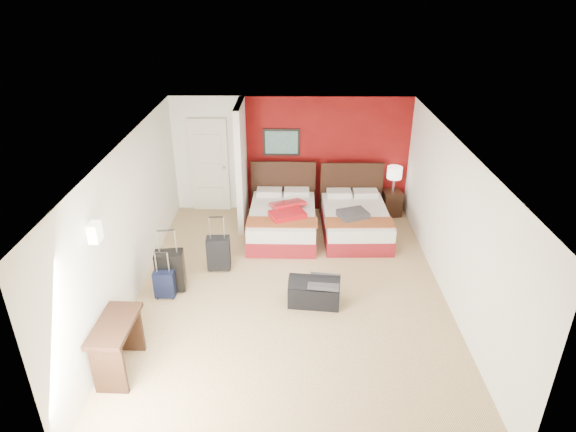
{
  "coord_description": "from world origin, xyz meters",
  "views": [
    {
      "loc": [
        0.0,
        -6.79,
        4.72
      ],
      "look_at": [
        -0.05,
        0.8,
        1.0
      ],
      "focal_mm": 30.92,
      "sensor_mm": 36.0,
      "label": 1
    }
  ],
  "objects_px": {
    "bed_left": "(283,223)",
    "desk": "(118,347)",
    "suitcase_black": "(171,272)",
    "nightstand": "(392,203)",
    "red_suitcase_open": "(288,210)",
    "suitcase_charcoal": "(219,254)",
    "duffel_bag": "(314,292)",
    "bed_right": "(355,223)",
    "table_lamp": "(394,179)",
    "suitcase_navy": "(165,285)"
  },
  "relations": [
    {
      "from": "bed_left",
      "to": "desk",
      "type": "distance_m",
      "value": 4.31
    },
    {
      "from": "nightstand",
      "to": "table_lamp",
      "type": "relative_size",
      "value": 0.96
    },
    {
      "from": "red_suitcase_open",
      "to": "duffel_bag",
      "type": "distance_m",
      "value": 2.26
    },
    {
      "from": "suitcase_charcoal",
      "to": "suitcase_navy",
      "type": "xyz_separation_m",
      "value": [
        -0.76,
        -0.86,
        -0.07
      ]
    },
    {
      "from": "bed_right",
      "to": "red_suitcase_open",
      "type": "bearing_deg",
      "value": -176.02
    },
    {
      "from": "table_lamp",
      "to": "duffel_bag",
      "type": "bearing_deg",
      "value": -118.96
    },
    {
      "from": "suitcase_charcoal",
      "to": "duffel_bag",
      "type": "relative_size",
      "value": 0.74
    },
    {
      "from": "nightstand",
      "to": "desk",
      "type": "xyz_separation_m",
      "value": [
        -4.4,
        -4.76,
        0.12
      ]
    },
    {
      "from": "red_suitcase_open",
      "to": "suitcase_navy",
      "type": "distance_m",
      "value": 2.85
    },
    {
      "from": "bed_right",
      "to": "desk",
      "type": "height_order",
      "value": "desk"
    },
    {
      "from": "nightstand",
      "to": "table_lamp",
      "type": "distance_m",
      "value": 0.55
    },
    {
      "from": "bed_right",
      "to": "red_suitcase_open",
      "type": "distance_m",
      "value": 1.4
    },
    {
      "from": "bed_left",
      "to": "duffel_bag",
      "type": "relative_size",
      "value": 2.32
    },
    {
      "from": "bed_right",
      "to": "nightstand",
      "type": "distance_m",
      "value": 1.31
    },
    {
      "from": "suitcase_charcoal",
      "to": "duffel_bag",
      "type": "xyz_separation_m",
      "value": [
        1.64,
        -1.01,
        -0.09
      ]
    },
    {
      "from": "nightstand",
      "to": "duffel_bag",
      "type": "relative_size",
      "value": 0.67
    },
    {
      "from": "desk",
      "to": "bed_left",
      "type": "bearing_deg",
      "value": 63.48
    },
    {
      "from": "suitcase_navy",
      "to": "desk",
      "type": "bearing_deg",
      "value": -97.56
    },
    {
      "from": "bed_right",
      "to": "suitcase_black",
      "type": "height_order",
      "value": "suitcase_black"
    },
    {
      "from": "bed_left",
      "to": "suitcase_black",
      "type": "distance_m",
      "value": 2.63
    },
    {
      "from": "red_suitcase_open",
      "to": "duffel_bag",
      "type": "height_order",
      "value": "red_suitcase_open"
    },
    {
      "from": "suitcase_navy",
      "to": "nightstand",
      "type": "bearing_deg",
      "value": 35.99
    },
    {
      "from": "red_suitcase_open",
      "to": "suitcase_navy",
      "type": "bearing_deg",
      "value": -156.04
    },
    {
      "from": "suitcase_navy",
      "to": "desk",
      "type": "relative_size",
      "value": 0.49
    },
    {
      "from": "bed_left",
      "to": "red_suitcase_open",
      "type": "height_order",
      "value": "red_suitcase_open"
    },
    {
      "from": "suitcase_navy",
      "to": "duffel_bag",
      "type": "distance_m",
      "value": 2.4
    },
    {
      "from": "red_suitcase_open",
      "to": "bed_right",
      "type": "bearing_deg",
      "value": -17.32
    },
    {
      "from": "bed_left",
      "to": "nightstand",
      "type": "relative_size",
      "value": 3.46
    },
    {
      "from": "suitcase_charcoal",
      "to": "suitcase_black",
      "type": "bearing_deg",
      "value": -139.75
    },
    {
      "from": "suitcase_navy",
      "to": "desk",
      "type": "height_order",
      "value": "desk"
    },
    {
      "from": "bed_left",
      "to": "suitcase_navy",
      "type": "bearing_deg",
      "value": -129.93
    },
    {
      "from": "bed_right",
      "to": "table_lamp",
      "type": "relative_size",
      "value": 3.23
    },
    {
      "from": "red_suitcase_open",
      "to": "suitcase_charcoal",
      "type": "relative_size",
      "value": 1.5
    },
    {
      "from": "bed_right",
      "to": "red_suitcase_open",
      "type": "height_order",
      "value": "red_suitcase_open"
    },
    {
      "from": "bed_right",
      "to": "nightstand",
      "type": "relative_size",
      "value": 3.35
    },
    {
      "from": "nightstand",
      "to": "suitcase_charcoal",
      "type": "xyz_separation_m",
      "value": [
        -3.44,
        -2.25,
        0.03
      ]
    },
    {
      "from": "bed_right",
      "to": "suitcase_navy",
      "type": "height_order",
      "value": "bed_right"
    },
    {
      "from": "bed_left",
      "to": "suitcase_navy",
      "type": "height_order",
      "value": "bed_left"
    },
    {
      "from": "bed_right",
      "to": "suitcase_navy",
      "type": "xyz_separation_m",
      "value": [
        -3.3,
        -2.14,
        -0.04
      ]
    },
    {
      "from": "red_suitcase_open",
      "to": "table_lamp",
      "type": "bearing_deg",
      "value": 3.46
    },
    {
      "from": "bed_left",
      "to": "suitcase_charcoal",
      "type": "distance_m",
      "value": 1.68
    },
    {
      "from": "suitcase_navy",
      "to": "desk",
      "type": "distance_m",
      "value": 1.67
    },
    {
      "from": "bed_left",
      "to": "table_lamp",
      "type": "distance_m",
      "value": 2.59
    },
    {
      "from": "bed_right",
      "to": "duffel_bag",
      "type": "relative_size",
      "value": 2.24
    },
    {
      "from": "suitcase_navy",
      "to": "suitcase_black",
      "type": "bearing_deg",
      "value": 73.37
    },
    {
      "from": "suitcase_black",
      "to": "nightstand",
      "type": "bearing_deg",
      "value": 28.12
    },
    {
      "from": "duffel_bag",
      "to": "nightstand",
      "type": "bearing_deg",
      "value": 67.3
    },
    {
      "from": "table_lamp",
      "to": "suitcase_black",
      "type": "height_order",
      "value": "table_lamp"
    },
    {
      "from": "table_lamp",
      "to": "desk",
      "type": "bearing_deg",
      "value": -132.77
    },
    {
      "from": "bed_left",
      "to": "nightstand",
      "type": "height_order",
      "value": "bed_left"
    }
  ]
}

